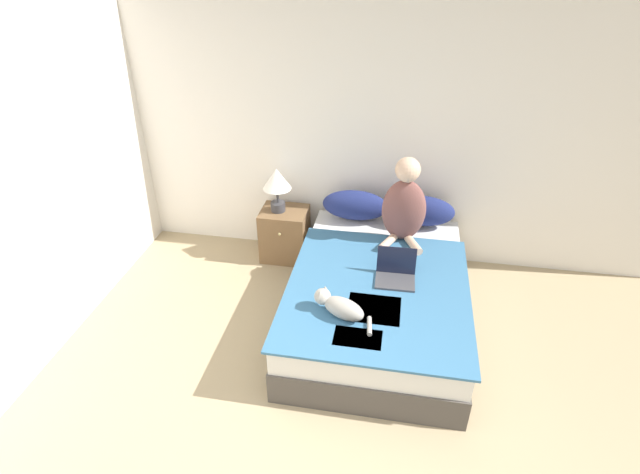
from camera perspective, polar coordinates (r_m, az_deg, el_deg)
wall_back at (r=4.67m, az=6.59°, el=11.72°), size 5.63×0.05×2.55m
wall_side at (r=4.13m, az=-30.06°, el=4.69°), size 0.05×4.15×2.55m
bed at (r=4.21m, az=6.61°, el=-6.96°), size 1.41×2.04×0.49m
pillow_near at (r=4.74m, az=4.03°, el=3.64°), size 0.62×0.26×0.29m
pillow_far at (r=4.73m, az=11.46°, el=2.95°), size 0.62×0.26×0.29m
person_sitting at (r=4.38m, az=9.61°, el=3.60°), size 0.39×0.38×0.78m
cat_tabby at (r=3.60m, az=2.21°, el=-7.87°), size 0.45×0.31×0.18m
laptop_open at (r=4.00m, az=8.62°, el=-4.20°), size 0.31×0.28×0.23m
nightstand at (r=5.00m, az=-4.04°, el=0.36°), size 0.45×0.40×0.53m
table_lamp at (r=4.73m, az=-4.96°, el=6.29°), size 0.27×0.27×0.44m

